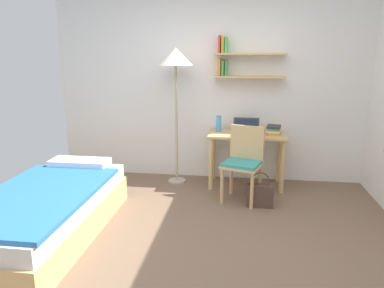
{
  "coord_description": "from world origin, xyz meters",
  "views": [
    {
      "loc": [
        0.36,
        -2.92,
        1.72
      ],
      "look_at": [
        -0.12,
        0.51,
        0.85
      ],
      "focal_mm": 33.7,
      "sensor_mm": 36.0,
      "label": 1
    }
  ],
  "objects_px": {
    "bed": "(47,212)",
    "water_bottle": "(219,124)",
    "laptop": "(246,129)",
    "desk_chair": "(243,160)",
    "handbag": "(260,195)",
    "book_stack": "(273,130)",
    "desk": "(247,144)",
    "standing_lamp": "(176,63)"
  },
  "relations": [
    {
      "from": "bed",
      "to": "water_bottle",
      "type": "distance_m",
      "value": 2.37
    },
    {
      "from": "laptop",
      "to": "desk_chair",
      "type": "bearing_deg",
      "value": -92.86
    },
    {
      "from": "laptop",
      "to": "handbag",
      "type": "distance_m",
      "value": 0.95
    },
    {
      "from": "laptop",
      "to": "book_stack",
      "type": "bearing_deg",
      "value": -3.72
    },
    {
      "from": "desk_chair",
      "to": "laptop",
      "type": "relative_size",
      "value": 2.62
    },
    {
      "from": "bed",
      "to": "book_stack",
      "type": "bearing_deg",
      "value": 36.21
    },
    {
      "from": "laptop",
      "to": "water_bottle",
      "type": "height_order",
      "value": "water_bottle"
    },
    {
      "from": "bed",
      "to": "book_stack",
      "type": "distance_m",
      "value": 2.83
    },
    {
      "from": "book_stack",
      "to": "desk_chair",
      "type": "bearing_deg",
      "value": -127.42
    },
    {
      "from": "desk",
      "to": "handbag",
      "type": "xyz_separation_m",
      "value": [
        0.16,
        -0.68,
        -0.43
      ]
    },
    {
      "from": "water_bottle",
      "to": "handbag",
      "type": "height_order",
      "value": "water_bottle"
    },
    {
      "from": "desk",
      "to": "bed",
      "type": "bearing_deg",
      "value": -139.33
    },
    {
      "from": "desk_chair",
      "to": "book_stack",
      "type": "bearing_deg",
      "value": 52.58
    },
    {
      "from": "laptop",
      "to": "water_bottle",
      "type": "relative_size",
      "value": 1.59
    },
    {
      "from": "desk_chair",
      "to": "handbag",
      "type": "relative_size",
      "value": 2.13
    },
    {
      "from": "bed",
      "to": "handbag",
      "type": "xyz_separation_m",
      "value": [
        2.07,
        0.96,
        -0.09
      ]
    },
    {
      "from": "water_bottle",
      "to": "handbag",
      "type": "relative_size",
      "value": 0.51
    },
    {
      "from": "desk_chair",
      "to": "desk",
      "type": "bearing_deg",
      "value": 85.28
    },
    {
      "from": "standing_lamp",
      "to": "handbag",
      "type": "bearing_deg",
      "value": -32.23
    },
    {
      "from": "standing_lamp",
      "to": "book_stack",
      "type": "height_order",
      "value": "standing_lamp"
    },
    {
      "from": "book_stack",
      "to": "handbag",
      "type": "relative_size",
      "value": 0.58
    },
    {
      "from": "bed",
      "to": "standing_lamp",
      "type": "height_order",
      "value": "standing_lamp"
    },
    {
      "from": "desk",
      "to": "handbag",
      "type": "relative_size",
      "value": 2.38
    },
    {
      "from": "water_bottle",
      "to": "handbag",
      "type": "xyz_separation_m",
      "value": [
        0.53,
        -0.75,
        -0.68
      ]
    },
    {
      "from": "desk_chair",
      "to": "standing_lamp",
      "type": "relative_size",
      "value": 0.5
    },
    {
      "from": "handbag",
      "to": "standing_lamp",
      "type": "bearing_deg",
      "value": 147.77
    },
    {
      "from": "laptop",
      "to": "bed",
      "type": "bearing_deg",
      "value": -138.73
    },
    {
      "from": "bed",
      "to": "laptop",
      "type": "xyz_separation_m",
      "value": [
        1.9,
        1.66,
        0.52
      ]
    },
    {
      "from": "standing_lamp",
      "to": "water_bottle",
      "type": "relative_size",
      "value": 8.42
    },
    {
      "from": "water_bottle",
      "to": "book_stack",
      "type": "height_order",
      "value": "water_bottle"
    },
    {
      "from": "laptop",
      "to": "book_stack",
      "type": "relative_size",
      "value": 1.4
    },
    {
      "from": "standing_lamp",
      "to": "laptop",
      "type": "relative_size",
      "value": 5.28
    },
    {
      "from": "standing_lamp",
      "to": "handbag",
      "type": "xyz_separation_m",
      "value": [
        1.09,
        -0.69,
        -1.46
      ]
    },
    {
      "from": "desk",
      "to": "book_stack",
      "type": "height_order",
      "value": "book_stack"
    },
    {
      "from": "laptop",
      "to": "handbag",
      "type": "relative_size",
      "value": 0.81
    },
    {
      "from": "standing_lamp",
      "to": "water_bottle",
      "type": "distance_m",
      "value": 0.96
    },
    {
      "from": "standing_lamp",
      "to": "desk_chair",
      "type": "bearing_deg",
      "value": -29.11
    },
    {
      "from": "desk",
      "to": "standing_lamp",
      "type": "xyz_separation_m",
      "value": [
        -0.93,
        0.01,
        1.03
      ]
    },
    {
      "from": "desk_chair",
      "to": "handbag",
      "type": "xyz_separation_m",
      "value": [
        0.2,
        -0.19,
        -0.35
      ]
    },
    {
      "from": "standing_lamp",
      "to": "book_stack",
      "type": "bearing_deg",
      "value": -0.56
    },
    {
      "from": "standing_lamp",
      "to": "book_stack",
      "type": "distance_m",
      "value": 1.52
    },
    {
      "from": "bed",
      "to": "desk",
      "type": "height_order",
      "value": "desk"
    }
  ]
}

